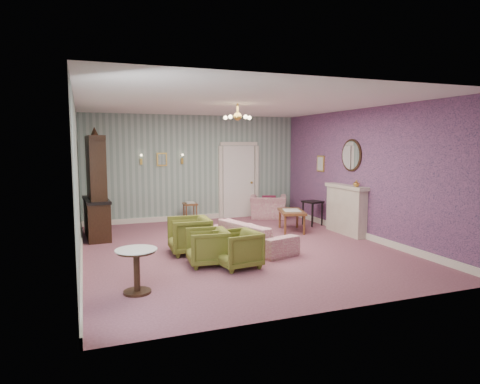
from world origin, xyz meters
name	(u,v)px	position (x,y,z in m)	size (l,w,h in m)	color
floor	(238,248)	(0.00, 0.00, 0.00)	(7.00, 7.00, 0.00)	#95566A
ceiling	(238,104)	(0.00, 0.00, 2.90)	(7.00, 7.00, 0.00)	white
wall_back	(194,168)	(0.00, 3.50, 1.45)	(6.00, 6.00, 0.00)	gray
wall_front	(335,198)	(0.00, -3.50, 1.45)	(6.00, 6.00, 0.00)	gray
wall_left	(77,182)	(-3.00, 0.00, 1.45)	(7.00, 7.00, 0.00)	gray
wall_right	(363,174)	(3.00, 0.00, 1.45)	(7.00, 7.00, 0.00)	gray
wall_right_floral	(362,174)	(2.98, 0.00, 1.45)	(7.00, 7.00, 0.00)	#BE5F98
door	(239,180)	(1.30, 3.46, 1.08)	(1.12, 0.12, 2.16)	white
olive_chair_a	(238,247)	(-0.47, -1.28, 0.35)	(0.68, 0.64, 0.70)	olive
olive_chair_b	(207,245)	(-0.91, -0.95, 0.35)	(0.68, 0.64, 0.70)	olive
olive_chair_c	(189,233)	(-1.02, -0.05, 0.39)	(0.75, 0.71, 0.78)	olive
sofa_chintz	(254,231)	(0.28, -0.17, 0.37)	(1.90, 0.55, 0.74)	#A84368
wingback_chair	(268,203)	(2.02, 2.98, 0.44)	(1.01, 0.65, 0.88)	#A84368
dresser	(95,184)	(-2.65, 2.04, 1.22)	(0.51, 1.46, 2.43)	black
fireplace	(346,210)	(2.86, 0.40, 0.58)	(0.30, 1.40, 1.16)	beige
mantel_vase	(356,183)	(2.84, 0.00, 1.23)	(0.15, 0.15, 0.15)	gold
oval_mirror	(351,155)	(2.96, 0.40, 1.85)	(0.04, 0.76, 0.84)	white
framed_print	(321,164)	(2.97, 1.75, 1.60)	(0.04, 0.34, 0.42)	gold
coffee_table	(292,221)	(1.81, 1.12, 0.26)	(0.56, 1.00, 0.51)	brown
side_table_black	(312,213)	(2.65, 1.58, 0.32)	(0.43, 0.43, 0.65)	black
pedestal_table	(137,271)	(-2.24, -1.97, 0.32)	(0.59, 0.59, 0.64)	black
nesting_table	(190,212)	(-0.26, 3.00, 0.29)	(0.35, 0.45, 0.59)	brown
gilt_mirror_back	(162,159)	(-0.90, 3.46, 1.70)	(0.28, 0.06, 0.36)	gold
sconce_left	(141,160)	(-1.45, 3.44, 1.70)	(0.16, 0.12, 0.30)	gold
sconce_right	(182,159)	(-0.35, 3.44, 1.70)	(0.16, 0.12, 0.30)	gold
chandelier	(238,118)	(0.00, 0.00, 2.63)	(0.56, 0.56, 0.36)	gold
burgundy_cushion	(269,202)	(1.97, 2.83, 0.48)	(0.38, 0.10, 0.38)	maroon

